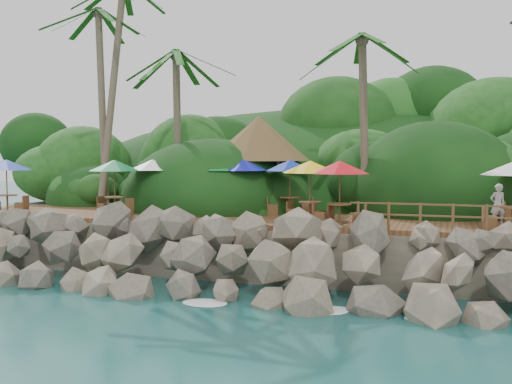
% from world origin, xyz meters
% --- Properties ---
extents(ground, '(140.00, 140.00, 0.00)m').
position_xyz_m(ground, '(0.00, 0.00, 0.00)').
color(ground, '#19514F').
rests_on(ground, ground).
extents(land_base, '(32.00, 25.20, 2.10)m').
position_xyz_m(land_base, '(0.00, 16.00, 1.05)').
color(land_base, gray).
rests_on(land_base, ground).
extents(jungle_hill, '(44.80, 28.00, 15.40)m').
position_xyz_m(jungle_hill, '(0.00, 23.50, 0.00)').
color(jungle_hill, '#143811').
rests_on(jungle_hill, ground).
extents(seawall, '(29.00, 4.00, 2.30)m').
position_xyz_m(seawall, '(0.00, 2.00, 1.15)').
color(seawall, gray).
rests_on(seawall, ground).
extents(terrace, '(26.00, 5.00, 0.20)m').
position_xyz_m(terrace, '(0.00, 6.00, 2.20)').
color(terrace, brown).
rests_on(terrace, land_base).
extents(jungle_foliage, '(44.00, 16.00, 12.00)m').
position_xyz_m(jungle_foliage, '(0.00, 15.00, 0.00)').
color(jungle_foliage, '#143811').
rests_on(jungle_foliage, ground).
extents(foam_line, '(25.20, 0.80, 0.06)m').
position_xyz_m(foam_line, '(0.00, 0.30, 0.03)').
color(foam_line, white).
rests_on(foam_line, ground).
extents(palms, '(30.09, 6.38, 13.10)m').
position_xyz_m(palms, '(1.43, 8.70, 11.65)').
color(palms, brown).
rests_on(palms, ground).
extents(palapa, '(5.17, 5.17, 4.60)m').
position_xyz_m(palapa, '(-1.09, 9.79, 5.79)').
color(palapa, brown).
rests_on(palapa, ground).
extents(dining_clusters, '(24.94, 5.48, 2.47)m').
position_xyz_m(dining_clusters, '(0.24, 5.94, 4.35)').
color(dining_clusters, brown).
rests_on(dining_clusters, terrace).
extents(railing, '(8.30, 0.10, 1.00)m').
position_xyz_m(railing, '(8.56, 3.65, 2.91)').
color(railing, brown).
rests_on(railing, terrace).
extents(waiter, '(0.69, 0.58, 1.61)m').
position_xyz_m(waiter, '(9.64, 6.10, 3.10)').
color(waiter, white).
rests_on(waiter, terrace).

